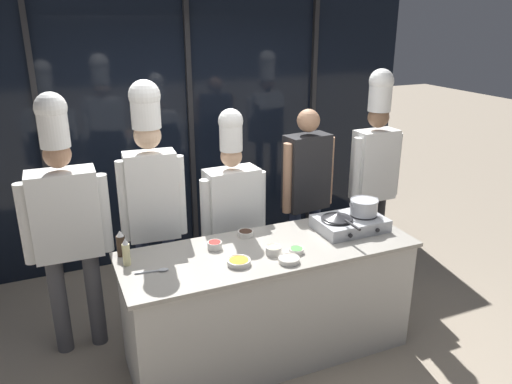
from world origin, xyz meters
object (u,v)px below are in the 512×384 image
at_px(prep_bowl_carrots, 239,262).
at_px(portable_stove, 350,223).
at_px(prep_bowl_scallions, 296,250).
at_px(serving_spoon_slotted, 158,270).
at_px(stock_pot, 364,207).
at_px(chef_line, 232,204).
at_px(person_guest, 306,184).
at_px(prep_bowl_ginger, 274,250).
at_px(prep_bowl_bell_pepper, 215,245).
at_px(prep_bowl_chicken, 289,259).
at_px(chef_pastry, 375,160).
at_px(squeeze_bottle_soy, 121,244).
at_px(prep_bowl_soy_glaze, 246,233).
at_px(squeeze_bottle_oil, 126,252).
at_px(chef_sous, 151,188).
at_px(frying_pan, 337,216).
at_px(chef_head, 65,214).

bearing_deg(prep_bowl_carrots, portable_stove, 11.19).
distance_m(prep_bowl_scallions, serving_spoon_slotted, 0.98).
distance_m(stock_pot, chef_line, 1.07).
height_order(serving_spoon_slotted, person_guest, person_guest).
height_order(prep_bowl_scallions, prep_bowl_ginger, prep_bowl_ginger).
bearing_deg(portable_stove, prep_bowl_scallions, -160.92).
distance_m(prep_bowl_bell_pepper, prep_bowl_chicken, 0.57).
bearing_deg(chef_pastry, squeeze_bottle_soy, 8.76).
bearing_deg(prep_bowl_carrots, squeeze_bottle_soy, 147.57).
height_order(prep_bowl_scallions, prep_bowl_soy_glaze, prep_bowl_soy_glaze).
bearing_deg(prep_bowl_carrots, squeeze_bottle_oil, 157.07).
distance_m(chef_sous, person_guest, 1.42).
bearing_deg(squeeze_bottle_oil, frying_pan, -3.53).
height_order(prep_bowl_carrots, serving_spoon_slotted, prep_bowl_carrots).
bearing_deg(chef_pastry, prep_bowl_carrots, 25.74).
relative_size(stock_pot, chef_pastry, 0.12).
relative_size(frying_pan, chef_pastry, 0.21).
bearing_deg(portable_stove, prep_bowl_chicken, -156.01).
distance_m(prep_bowl_chicken, chef_head, 1.66).
bearing_deg(frying_pan, prep_bowl_ginger, -166.42).
relative_size(chef_sous, person_guest, 1.19).
xyz_separation_m(chef_head, chef_sous, (0.63, -0.02, 0.12)).
xyz_separation_m(prep_bowl_carrots, serving_spoon_slotted, (-0.53, 0.12, -0.01)).
bearing_deg(portable_stove, serving_spoon_slotted, -177.00).
distance_m(prep_bowl_chicken, prep_bowl_ginger, 0.16).
height_order(squeeze_bottle_soy, prep_bowl_ginger, squeeze_bottle_soy).
relative_size(prep_bowl_soy_glaze, chef_line, 0.07).
distance_m(prep_bowl_bell_pepper, chef_line, 0.60).
distance_m(prep_bowl_bell_pepper, chef_head, 1.11).
height_order(chef_head, chef_pastry, chef_pastry).
bearing_deg(prep_bowl_scallions, chef_line, 103.35).
relative_size(chef_line, chef_pastry, 0.89).
xyz_separation_m(prep_bowl_bell_pepper, serving_spoon_slotted, (-0.45, -0.18, -0.02)).
relative_size(prep_bowl_bell_pepper, chef_head, 0.05).
distance_m(squeeze_bottle_oil, prep_bowl_bell_pepper, 0.63).
height_order(squeeze_bottle_soy, prep_bowl_carrots, squeeze_bottle_soy).
bearing_deg(prep_bowl_carrots, person_guest, 41.53).
bearing_deg(prep_bowl_soy_glaze, stock_pot, -12.69).
distance_m(person_guest, chef_pastry, 0.75).
distance_m(serving_spoon_slotted, chef_pastry, 2.41).
distance_m(prep_bowl_carrots, serving_spoon_slotted, 0.54).
relative_size(frying_pan, prep_bowl_chicken, 2.89).
bearing_deg(squeeze_bottle_soy, prep_bowl_carrots, -32.43).
relative_size(prep_bowl_bell_pepper, person_guest, 0.06).
height_order(chef_head, chef_line, chef_head).
height_order(prep_bowl_bell_pepper, chef_sous, chef_sous).
height_order(portable_stove, prep_bowl_soy_glaze, portable_stove).
height_order(squeeze_bottle_oil, prep_bowl_scallions, squeeze_bottle_oil).
height_order(prep_bowl_chicken, chef_pastry, chef_pastry).
relative_size(prep_bowl_soy_glaze, serving_spoon_slotted, 0.55).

